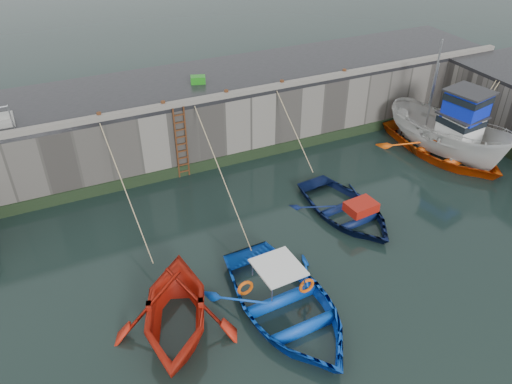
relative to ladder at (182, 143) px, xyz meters
name	(u,v)px	position (x,y,z in m)	size (l,w,h in m)	color
ground	(353,322)	(2.00, -9.91, -1.59)	(120.00, 120.00, 0.00)	black
quay_back	(206,113)	(2.00, 2.59, -0.09)	(30.00, 5.00, 3.00)	slate
road_back	(204,81)	(2.00, 2.59, 1.49)	(30.00, 5.00, 0.16)	black
kerb_back	(223,96)	(2.00, 0.24, 1.67)	(30.00, 0.30, 0.20)	slate
algae_back	(227,161)	(2.00, 0.05, -1.34)	(30.00, 0.08, 0.50)	black
ladder	(182,143)	(0.00, 0.00, 0.00)	(0.51, 0.08, 3.20)	#3F1E0F
boat_near_white	(178,329)	(-2.80, -7.96, -1.59)	(3.86, 4.47, 2.36)	red
boat_near_white_rope	(135,228)	(-2.80, -2.69, -1.59)	(0.04, 6.13, 3.10)	tan
boat_near_blue	(286,312)	(0.36, -8.73, -1.59)	(4.01, 5.62, 1.16)	blue
boat_near_blue_rope	(218,212)	(0.36, -3.07, -1.59)	(0.04, 6.83, 3.10)	tan
boat_near_navy	(345,214)	(4.76, -5.26, -1.59)	(3.36, 4.71, 0.97)	#0A1744
boat_near_navy_rope	(296,167)	(4.76, -1.34, -1.59)	(0.04, 3.86, 3.10)	tan
boat_far_white	(448,135)	(11.51, -3.20, -0.58)	(3.59, 6.50, 5.37)	silver
boat_far_orange	(444,146)	(11.51, -3.16, -1.18)	(5.12, 6.72, 4.30)	#FF590D
fish_crate	(198,80)	(1.62, 2.21, 1.73)	(0.64, 0.43, 0.32)	#1D7E17
bollard_a	(99,116)	(-3.00, 0.34, 1.71)	(0.18, 0.18, 0.28)	#3F1E0F
bollard_b	(163,104)	(-0.50, 0.34, 1.71)	(0.18, 0.18, 0.28)	#3F1E0F
bollard_c	(226,93)	(2.20, 0.34, 1.71)	(0.18, 0.18, 0.28)	#3F1E0F
bollard_d	(282,83)	(4.80, 0.34, 1.71)	(0.18, 0.18, 0.28)	#3F1E0F
bollard_e	(344,72)	(8.00, 0.34, 1.71)	(0.18, 0.18, 0.28)	#3F1E0F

